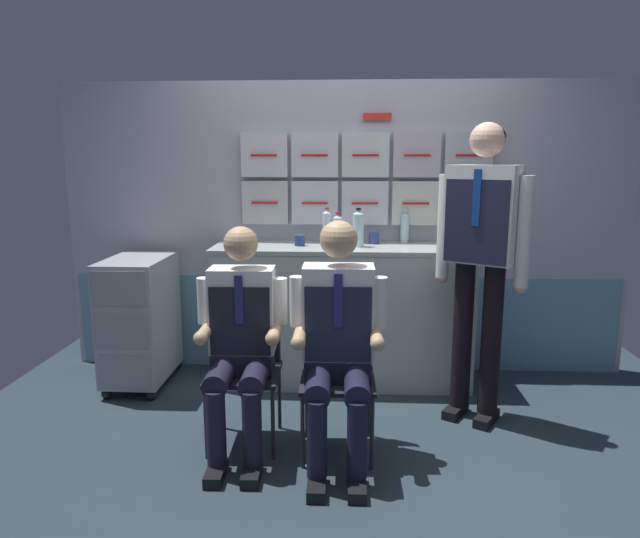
# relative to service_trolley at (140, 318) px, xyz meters

# --- Properties ---
(ground) EXTENTS (4.80, 4.80, 0.04)m
(ground) POSITION_rel_service_trolley_xyz_m (1.44, -0.93, -0.51)
(ground) COLOR #26343D
(galley_bulkhead) EXTENTS (4.20, 0.14, 2.15)m
(galley_bulkhead) POSITION_rel_service_trolley_xyz_m (1.46, 0.44, 0.58)
(galley_bulkhead) COLOR #B0B1C1
(galley_bulkhead) RESTS_ON ground
(galley_counter) EXTENTS (1.83, 0.53, 0.99)m
(galley_counter) POSITION_rel_service_trolley_xyz_m (1.43, 0.16, 0.01)
(galley_counter) COLOR #B5BFBC
(galley_counter) RESTS_ON ground
(service_trolley) EXTENTS (0.40, 0.65, 0.92)m
(service_trolley) POSITION_rel_service_trolley_xyz_m (0.00, 0.00, 0.00)
(service_trolley) COLOR black
(service_trolley) RESTS_ON ground
(folding_chair_left) EXTENTS (0.41, 0.41, 0.83)m
(folding_chair_left) POSITION_rel_service_trolley_xyz_m (0.89, -0.72, 0.01)
(folding_chair_left) COLOR #2D2D33
(folding_chair_left) RESTS_ON ground
(crew_member_left) EXTENTS (0.50, 0.61, 1.24)m
(crew_member_left) POSITION_rel_service_trolley_xyz_m (0.90, -0.88, 0.19)
(crew_member_left) COLOR black
(crew_member_left) RESTS_ON ground
(folding_chair_right) EXTENTS (0.41, 0.41, 0.83)m
(folding_chair_right) POSITION_rel_service_trolley_xyz_m (1.42, -0.79, 0.01)
(folding_chair_right) COLOR #2D2D33
(folding_chair_right) RESTS_ON ground
(crew_member_right) EXTENTS (0.52, 0.64, 1.28)m
(crew_member_right) POSITION_rel_service_trolley_xyz_m (1.42, -0.95, 0.22)
(crew_member_right) COLOR black
(crew_member_right) RESTS_ON ground
(crew_member_standing) EXTENTS (0.49, 0.41, 1.80)m
(crew_member_standing) POSITION_rel_service_trolley_xyz_m (2.26, -0.42, 0.61)
(crew_member_standing) COLOR black
(crew_member_standing) RESTS_ON ground
(water_bottle_short) EXTENTS (0.06, 0.06, 0.24)m
(water_bottle_short) POSITION_rel_service_trolley_xyz_m (1.88, 0.33, 0.62)
(water_bottle_short) COLOR silver
(water_bottle_short) RESTS_ON galley_counter
(water_bottle_clear) EXTENTS (0.07, 0.07, 0.24)m
(water_bottle_clear) POSITION_rel_service_trolley_xyz_m (1.39, 0.20, 0.61)
(water_bottle_clear) COLOR silver
(water_bottle_clear) RESTS_ON galley_counter
(water_bottle_blue_cap) EXTENTS (0.06, 0.06, 0.27)m
(water_bottle_blue_cap) POSITION_rel_service_trolley_xyz_m (1.32, 0.22, 0.63)
(water_bottle_blue_cap) COLOR silver
(water_bottle_blue_cap) RESTS_ON galley_counter
(sparkling_bottle_green) EXTENTS (0.08, 0.08, 0.27)m
(sparkling_bottle_green) POSITION_rel_service_trolley_xyz_m (1.54, 0.14, 0.63)
(sparkling_bottle_green) COLOR silver
(sparkling_bottle_green) RESTS_ON galley_counter
(coffee_cup_white) EXTENTS (0.07, 0.07, 0.08)m
(coffee_cup_white) POSITION_rel_service_trolley_xyz_m (1.13, 0.16, 0.54)
(coffee_cup_white) COLOR navy
(coffee_cup_white) RESTS_ON galley_counter
(coffee_cup_spare) EXTENTS (0.07, 0.07, 0.08)m
(coffee_cup_spare) POSITION_rel_service_trolley_xyz_m (1.65, 0.28, 0.55)
(coffee_cup_spare) COLOR navy
(coffee_cup_spare) RESTS_ON galley_counter
(snack_banana) EXTENTS (0.17, 0.10, 0.04)m
(snack_banana) POSITION_rel_service_trolley_xyz_m (2.17, 0.11, 0.52)
(snack_banana) COLOR yellow
(snack_banana) RESTS_ON galley_counter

